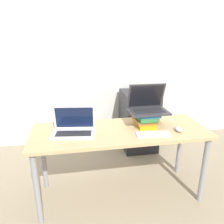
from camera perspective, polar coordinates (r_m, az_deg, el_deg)
ground_plane at (r=2.19m, az=3.83°, el=-25.21°), size 14.00×14.00×0.00m
wall_back at (r=3.16m, az=-2.92°, el=15.81°), size 8.00×0.05×2.70m
desk at (r=2.07m, az=2.19°, el=-6.73°), size 1.62×0.60×0.71m
laptop_left at (r=1.97m, az=-9.90°, el=-4.18°), size 0.40×0.28×0.24m
book_stack at (r=2.14m, az=8.84°, el=-1.67°), size 0.23×0.28×0.14m
laptop_on_books at (r=2.12m, az=9.32°, el=1.55°), size 0.36×0.26×0.26m
wireless_keyboard at (r=1.96m, az=10.73°, el=-5.74°), size 0.31×0.14×0.01m
mouse at (r=2.09m, az=17.03°, el=-4.34°), size 0.07×0.10×0.04m
mini_fridge at (r=3.11m, az=6.96°, el=-2.16°), size 0.46×0.54×0.82m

